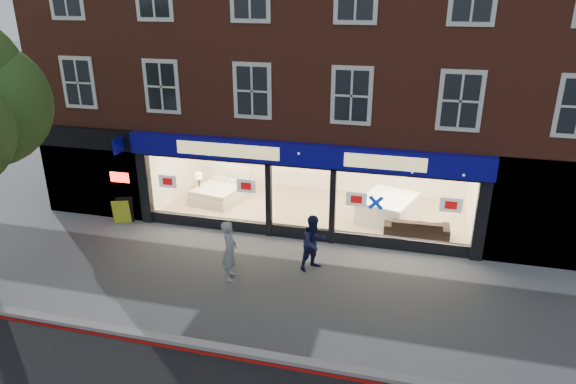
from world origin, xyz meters
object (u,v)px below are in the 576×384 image
at_px(mattress_stack, 388,208).
at_px(display_bed, 221,192).
at_px(sofa, 417,227).
at_px(a_board, 123,211).
at_px(pedestrian_blue, 314,243).
at_px(pedestrian_grey, 230,250).

bearing_deg(mattress_stack, display_bed, 178.04).
relative_size(sofa, a_board, 2.30).
relative_size(display_bed, sofa, 1.08).
bearing_deg(pedestrian_blue, display_bed, 90.77).
bearing_deg(a_board, mattress_stack, -6.71).
distance_m(sofa, pedestrian_grey, 6.37).
height_order(mattress_stack, sofa, mattress_stack).
relative_size(mattress_stack, sofa, 1.17).
relative_size(display_bed, pedestrian_grey, 1.28).
bearing_deg(mattress_stack, sofa, -47.97).
height_order(sofa, pedestrian_grey, pedestrian_grey).
xyz_separation_m(display_bed, sofa, (7.37, -1.35, -0.01)).
bearing_deg(pedestrian_blue, pedestrian_grey, 160.52).
bearing_deg(display_bed, pedestrian_blue, -31.83).
height_order(display_bed, pedestrian_blue, pedestrian_blue).
relative_size(pedestrian_grey, pedestrian_blue, 1.05).
height_order(sofa, pedestrian_blue, pedestrian_blue).
xyz_separation_m(mattress_stack, sofa, (1.02, -1.14, -0.10)).
bearing_deg(pedestrian_grey, display_bed, 11.56).
height_order(mattress_stack, pedestrian_grey, pedestrian_grey).
bearing_deg(pedestrian_grey, mattress_stack, -51.12).
relative_size(display_bed, mattress_stack, 0.92).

